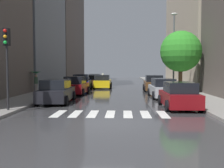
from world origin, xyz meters
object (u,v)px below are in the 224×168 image
object	(u,v)px
lamp_post_right	(174,47)
parked_car_right_nearest	(179,96)
parked_car_right_second	(163,89)
parked_car_left_fourth	(90,81)
parked_car_left_fifth	(95,79)
traffic_light_left_corner	(7,51)
parked_car_left_third	(82,82)
parked_car_left_nearest	(57,92)
street_tree_right	(181,52)
taxi_midroad	(103,82)
parked_car_left_second	(76,86)
parked_car_right_third	(154,84)
pedestrian_foreground	(36,77)

from	to	relation	value
lamp_post_right	parked_car_right_nearest	bearing A→B (deg)	-98.80
parked_car_right_second	lamp_post_right	xyz separation A→B (m)	(1.67, 4.30, 3.74)
parked_car_left_fourth	parked_car_left_fifth	distance (m)	6.70
traffic_light_left_corner	parked_car_left_fourth	bearing A→B (deg)	85.56
parked_car_left_third	parked_car_right_second	world-z (taller)	parked_car_left_third
parked_car_right_nearest	parked_car_left_nearest	bearing A→B (deg)	72.89
parked_car_left_third	street_tree_right	distance (m)	11.49
parked_car_right_second	taxi_midroad	xyz separation A→B (m)	(-5.68, 10.30, 0.03)
parked_car_left_fifth	taxi_midroad	world-z (taller)	taxi_midroad
parked_car_left_second	parked_car_right_second	world-z (taller)	parked_car_left_second
parked_car_left_second	street_tree_right	distance (m)	10.15
parked_car_left_third	parked_car_right_third	xyz separation A→B (m)	(7.86, -1.43, -0.03)
taxi_midroad	parked_car_left_nearest	bearing A→B (deg)	170.86
taxi_midroad	pedestrian_foreground	size ratio (longest dim) A/B	2.27
parked_car_right_second	parked_car_right_third	xyz separation A→B (m)	(-0.00, 6.45, 0.05)
parked_car_right_second	parked_car_left_fifth	bearing A→B (deg)	19.90
traffic_light_left_corner	parked_car_right_third	bearing A→B (deg)	57.03
parked_car_left_nearest	parked_car_right_second	world-z (taller)	parked_car_left_nearest
parked_car_left_nearest	parked_car_left_fifth	size ratio (longest dim) A/B	1.09
parked_car_left_nearest	parked_car_right_nearest	world-z (taller)	parked_car_left_nearest
street_tree_right	traffic_light_left_corner	bearing A→B (deg)	-136.17
parked_car_right_nearest	parked_car_right_second	size ratio (longest dim) A/B	0.88
parked_car_left_second	taxi_midroad	size ratio (longest dim) A/B	0.96
parked_car_right_second	parked_car_left_fourth	bearing A→B (deg)	29.03
parked_car_left_second	parked_car_left_fifth	size ratio (longest dim) A/B	0.95
parked_car_left_nearest	parked_car_left_second	size ratio (longest dim) A/B	1.15
parked_car_left_second	parked_car_right_third	world-z (taller)	parked_car_right_third
parked_car_left_second	parked_car_right_second	bearing A→B (deg)	-105.85
parked_car_left_second	street_tree_right	xyz separation A→B (m)	(9.64, 0.56, 3.16)
parked_car_left_nearest	parked_car_right_third	xyz separation A→B (m)	(7.84, 9.96, 0.03)
parked_car_left_second	parked_car_left_third	bearing A→B (deg)	5.01
parked_car_left_fourth	lamp_post_right	distance (m)	13.46
parked_car_right_nearest	pedestrian_foreground	distance (m)	14.44
taxi_midroad	pedestrian_foreground	xyz separation A→B (m)	(-5.71, -7.45, 0.78)
parked_car_left_third	pedestrian_foreground	size ratio (longest dim) A/B	2.39
parked_car_left_third	lamp_post_right	world-z (taller)	lamp_post_right
traffic_light_left_corner	parked_car_left_second	bearing A→B (deg)	80.44
parked_car_left_second	parked_car_left_fourth	xyz separation A→B (m)	(-0.10, 10.78, -0.04)
parked_car_right_nearest	lamp_post_right	xyz separation A→B (m)	(1.57, 10.15, 3.74)
parked_car_left_nearest	taxi_midroad	world-z (taller)	taxi_midroad
pedestrian_foreground	lamp_post_right	world-z (taller)	lamp_post_right
parked_car_right_third	pedestrian_foreground	size ratio (longest dim) A/B	2.24
taxi_midroad	parked_car_left_third	bearing A→B (deg)	137.74
pedestrian_foreground	traffic_light_left_corner	size ratio (longest dim) A/B	0.45
parked_car_left_nearest	parked_car_left_second	bearing A→B (deg)	-4.56
parked_car_left_fourth	taxi_midroad	size ratio (longest dim) A/B	1.09
taxi_midroad	traffic_light_left_corner	size ratio (longest dim) A/B	1.02
parked_car_left_fourth	parked_car_left_nearest	bearing A→B (deg)	179.87
taxi_midroad	parked_car_right_nearest	bearing A→B (deg)	-160.54
traffic_light_left_corner	parked_car_right_second	bearing A→B (deg)	40.38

